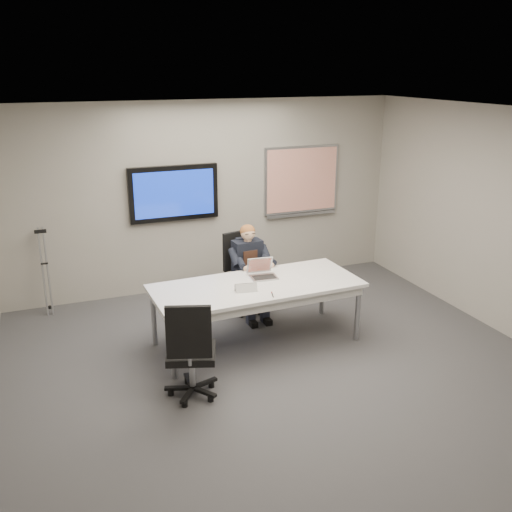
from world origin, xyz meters
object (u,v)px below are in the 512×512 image
object	(u,v)px
office_chair_far	(245,287)
office_chair_near	(192,367)
conference_table	(257,291)
laptop	(262,272)
seated_person	(252,281)

from	to	relation	value
office_chair_far	office_chair_near	distance (m)	2.29
conference_table	office_chair_near	bearing A→B (deg)	-141.55
office_chair_far	laptop	size ratio (longest dim) A/B	3.21
laptop	office_chair_near	bearing A→B (deg)	-132.57
seated_person	laptop	bearing A→B (deg)	-101.39
office_chair_near	laptop	bearing A→B (deg)	-118.78
office_chair_near	conference_table	bearing A→B (deg)	-120.86
conference_table	seated_person	world-z (taller)	seated_person
conference_table	office_chair_far	distance (m)	1.07
office_chair_far	office_chair_near	xyz separation A→B (m)	(-1.27, -1.90, 0.00)
conference_table	office_chair_far	bearing A→B (deg)	75.88
office_chair_near	laptop	size ratio (longest dim) A/B	3.23
seated_person	conference_table	bearing A→B (deg)	-111.01
conference_table	seated_person	xyz separation A→B (m)	(0.22, 0.75, -0.18)
seated_person	office_chair_near	bearing A→B (deg)	-132.17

